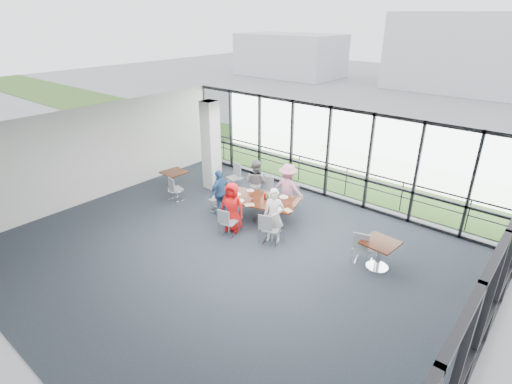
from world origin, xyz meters
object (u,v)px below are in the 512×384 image
Objects in this scene: diner_near_right at (274,216)px; chair_spare_la at (176,189)px; side_table_left at (174,175)px; structural_column at (211,146)px; diner_far_right at (288,189)px; chair_main_fl at (261,192)px; diner_far_left at (256,183)px; diner_end at (220,192)px; side_table_right at (380,246)px; chair_spare_lb at (234,178)px; chair_main_nr at (271,229)px; diner_near_left at (232,207)px; chair_spare_r at (365,247)px; main_table at (262,202)px; chair_main_nl at (229,222)px; chair_main_end at (217,199)px; chair_main_fr at (288,198)px.

diner_near_right reaches higher than chair_spare_la.
side_table_left is 0.99× the size of chair_spare_la.
structural_column is 3.40m from diner_far_right.
structural_column is at bearing 132.96° from diner_near_right.
side_table_left is at bearing 4.58° from chair_main_fl.
diner_near_right is at bearing 139.76° from diner_far_left.
diner_end reaches higher than side_table_left.
side_table_right is 0.93× the size of chair_spare_lb.
chair_main_nr is at bearing -6.91° from side_table_left.
diner_near_left is 1.71× the size of chair_spare_r.
chair_main_fl is at bearing 169.10° from side_table_right.
side_table_right is 4.61m from chair_main_fl.
main_table is 1.32m from chair_main_nr.
diner_near_left is 1.83m from diner_far_left.
diner_near_right is 1.67× the size of chair_spare_lb.
chair_main_nl is at bearing -163.04° from side_table_right.
structural_column reaches higher than chair_spare_lb.
side_table_right is 4.27m from diner_near_left.
chair_spare_la reaches higher than chair_main_nl.
side_table_right is at bearing -177.57° from chair_spare_lb.
main_table is 2.52× the size of chair_spare_lb.
diner_far_right is 2.36m from chair_main_nl.
diner_far_right is 1.97× the size of chair_main_end.
chair_spare_lb is (-0.92, 1.65, -0.27)m from diner_end.
side_table_right is 0.55× the size of diner_far_left.
main_table is 1.06m from diner_far_right.
side_table_right is 6.22m from chair_spare_lb.
diner_near_right is at bearing 12.44° from chair_main_nl.
diner_end is 1.46m from chair_main_fl.
side_table_right is at bearing -7.62° from structural_column.
chair_main_end reaches higher than side_table_right.
diner_far_left is (-1.87, 1.46, 0.00)m from diner_near_right.
structural_column is 4.59m from chair_main_nr.
chair_main_fr is 0.95× the size of chair_spare_r.
diner_near_right is (4.85, -0.45, 0.18)m from side_table_left.
chair_main_fr is (0.12, 1.18, -0.23)m from main_table.
chair_main_nl is at bearing 106.25° from diner_far_left.
diner_far_right is at bearing 131.18° from diner_end.
main_table is 1.60× the size of diner_near_left.
chair_main_nl is 0.98× the size of chair_main_fr.
chair_spare_lb is at bearing -15.39° from diner_far_right.
structural_column is at bearing 147.42° from main_table.
chair_spare_lb is at bearing 76.67° from chair_spare_la.
side_table_left is at bearing 6.00° from diner_far_right.
structural_column is 3.83× the size of chair_main_end.
chair_main_fl is at bearing -161.61° from diner_far_left.
diner_far_left is (-4.71, 0.80, 0.18)m from side_table_right.
chair_main_nl is at bearing -84.26° from diner_near_left.
chair_spare_r reaches higher than side_table_right.
main_table is at bearing 56.95° from chair_main_fr.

